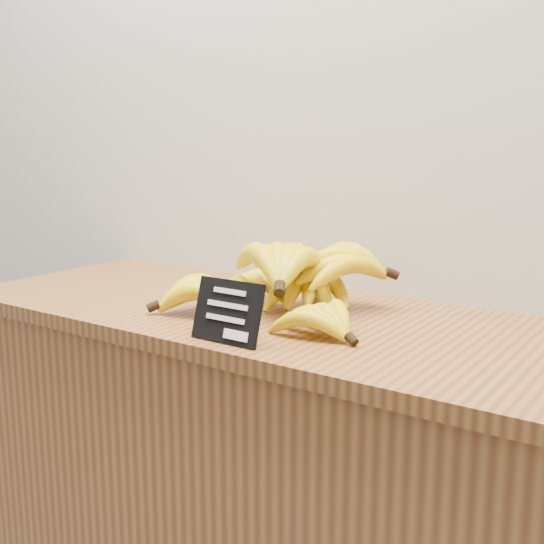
{
  "coord_description": "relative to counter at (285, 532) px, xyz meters",
  "views": [
    {
      "loc": [
        0.86,
        1.66,
        1.27
      ],
      "look_at": [
        0.14,
        2.7,
        1.02
      ],
      "focal_mm": 45.0,
      "sensor_mm": 36.0,
      "label": 1
    }
  ],
  "objects": [
    {
      "name": "counter_top",
      "position": [
        0.0,
        0.0,
        0.47
      ],
      "size": [
        1.42,
        0.54,
        0.03
      ],
      "primitive_type": "cube",
      "color": "brown",
      "rests_on": "counter"
    },
    {
      "name": "chalkboard_sign",
      "position": [
        0.02,
        -0.22,
        0.53
      ],
      "size": [
        0.13,
        0.04,
        0.1
      ],
      "primitive_type": "cube",
      "rotation": [
        -0.29,
        0.0,
        0.0
      ],
      "color": "black",
      "rests_on": "counter_top"
    },
    {
      "name": "banana_pile",
      "position": [
        -0.01,
        -0.0,
        0.54
      ],
      "size": [
        0.46,
        0.37,
        0.13
      ],
      "color": "yellow",
      "rests_on": "counter_top"
    },
    {
      "name": "counter",
      "position": [
        0.0,
        0.0,
        0.0
      ],
      "size": [
        1.36,
        0.5,
        0.9
      ],
      "primitive_type": "cube",
      "color": "#965C30",
      "rests_on": "ground"
    }
  ]
}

